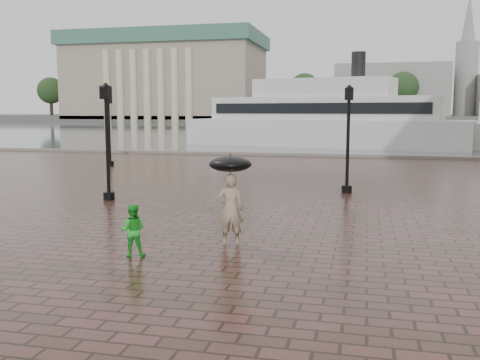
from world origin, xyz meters
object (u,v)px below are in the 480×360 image
object	(u,v)px
street_lamps	(179,135)
child_pedestrian	(133,230)
ferry_near	(324,119)
adult_pedestrian	(230,209)

from	to	relation	value
street_lamps	child_pedestrian	size ratio (longest dim) A/B	12.21
child_pedestrian	ferry_near	bearing A→B (deg)	-107.55
child_pedestrian	ferry_near	xyz separation A→B (m)	(1.35, 40.93, 2.03)
child_pedestrian	ferry_near	world-z (taller)	ferry_near
street_lamps	child_pedestrian	distance (m)	13.26
street_lamps	child_pedestrian	xyz separation A→B (m)	(3.38, -12.71, -1.69)
street_lamps	adult_pedestrian	xyz separation A→B (m)	(5.37, -11.10, -1.39)
street_lamps	adult_pedestrian	distance (m)	12.41
ferry_near	adult_pedestrian	bearing A→B (deg)	-76.39
adult_pedestrian	child_pedestrian	xyz separation A→B (m)	(-2.00, -1.61, -0.30)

